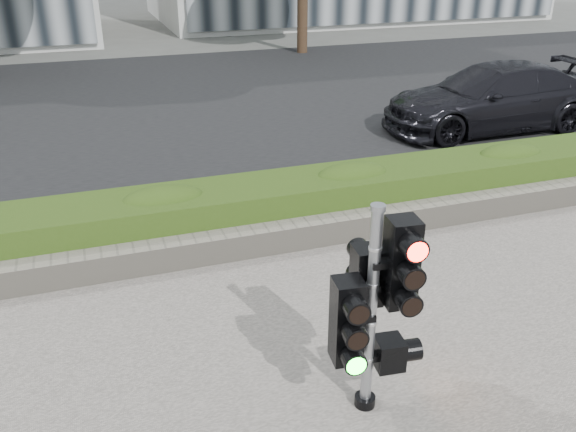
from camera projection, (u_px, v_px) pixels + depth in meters
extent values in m
plane|color=#51514C|center=(320.00, 334.00, 6.39)|extent=(120.00, 120.00, 0.00)
cube|color=black|center=(169.00, 104.00, 14.96)|extent=(60.00, 13.00, 0.02)
cube|color=gray|center=(242.00, 211.00, 9.07)|extent=(60.00, 0.25, 0.12)
cube|color=gray|center=(266.00, 239.00, 7.94)|extent=(12.00, 0.32, 0.34)
cube|color=#4F7122|center=(252.00, 208.00, 8.42)|extent=(12.00, 1.00, 0.68)
cylinder|color=black|center=(365.00, 400.00, 5.38)|extent=(0.18, 0.18, 0.09)
cylinder|color=gray|center=(371.00, 315.00, 5.00)|extent=(0.10, 0.10, 1.89)
cylinder|color=gray|center=(378.00, 208.00, 4.59)|extent=(0.12, 0.12, 0.05)
cube|color=#FF1107|center=(401.00, 262.00, 4.81)|extent=(0.26, 0.26, 0.76)
cube|color=#14E51E|center=(347.00, 321.00, 4.93)|extent=(0.26, 0.26, 0.76)
cube|color=black|center=(367.00, 275.00, 5.08)|extent=(0.26, 0.26, 0.52)
cube|color=orange|center=(389.00, 353.00, 5.25)|extent=(0.26, 0.26, 0.28)
imported|color=black|center=(492.00, 97.00, 12.73)|extent=(4.69, 1.99, 1.35)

